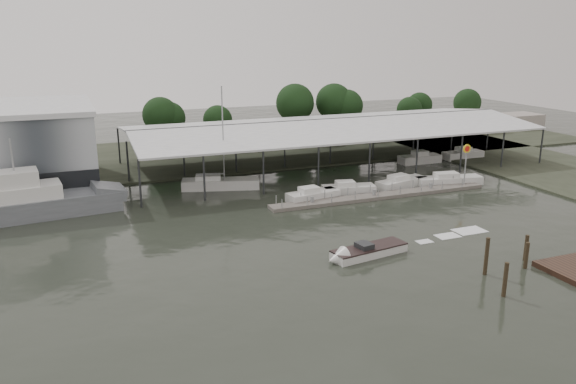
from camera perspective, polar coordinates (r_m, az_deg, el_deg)
name	(u,v)px	position (r m, az deg, el deg)	size (l,w,h in m)	color
ground	(297,242)	(52.52, 0.94, -5.07)	(200.00, 200.00, 0.00)	#272C23
land_strip_far	(196,155)	(91.23, -9.31, 3.76)	(140.00, 30.00, 0.30)	#3C4231
land_strip_east	(570,174)	(86.59, 26.73, 1.63)	(20.00, 60.00, 0.30)	#3C4231
covered_boat_shed	(331,124)	(82.61, 4.37, 6.94)	(58.24, 24.00, 6.96)	white
floating_dock	(381,196)	(67.47, 9.45, -0.37)	(28.00, 2.00, 1.40)	slate
shell_fuel_sign	(466,157)	(73.42, 17.65, 3.39)	(1.10, 0.18, 5.55)	gray
distant_commercial_buildings	(482,121)	(120.29, 19.10, 6.80)	(22.00, 8.00, 4.00)	gray
grey_trawler	(31,203)	(64.81, -24.63, -1.02)	(19.26, 6.43, 8.84)	slate
white_sailboat	(219,183)	(70.82, -6.99, 0.87)	(9.92, 5.12, 12.92)	silver
speedboat_underway	(363,252)	(49.37, 7.66, -6.11)	(18.71, 4.79, 2.00)	silver
moored_cruiser_0	(313,195)	(65.33, 2.51, -0.33)	(6.53, 3.02, 1.70)	silver
moored_cruiser_1	(348,189)	(68.29, 6.13, 0.30)	(6.67, 3.43, 1.70)	silver
moored_cruiser_2	(401,182)	(72.37, 11.42, 0.96)	(7.62, 3.89, 1.70)	silver
moored_cruiser_3	(449,180)	(75.00, 16.00, 1.17)	(8.80, 3.63, 1.70)	silver
mooring_pilings	(536,272)	(47.51, 23.91, -7.45)	(6.92, 9.05, 3.73)	#362A1B
horizon_tree_line	(316,107)	(103.13, 2.84, 8.59)	(66.84, 8.03, 10.31)	black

